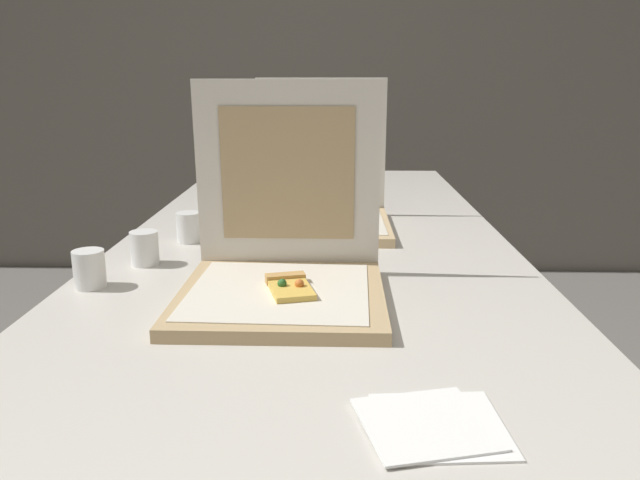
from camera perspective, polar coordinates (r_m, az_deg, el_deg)
wall_back at (r=3.60m, az=0.73°, el=17.75°), size 10.00×0.10×2.60m
table at (r=1.44m, az=-0.61°, el=-2.22°), size 0.92×2.33×0.74m
pizza_box_front at (r=1.10m, az=-3.41°, el=-2.45°), size 0.35×0.36×0.37m
pizza_box_middle at (r=1.61m, az=0.02°, el=3.21°), size 0.35×0.36×0.37m
cup_white_mid at (r=1.49m, az=-11.93°, el=1.15°), size 0.06×0.06×0.07m
cup_white_far at (r=1.83m, az=-5.61°, el=3.95°), size 0.06×0.06×0.07m
cup_white_near_left at (r=1.22m, az=-20.40°, el=-2.51°), size 0.06×0.06×0.07m
cup_white_near_center at (r=1.33m, az=-15.79°, el=-0.72°), size 0.06×0.06×0.07m
napkin_pile at (r=0.73m, az=10.29°, el=-16.30°), size 0.18×0.17×0.01m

